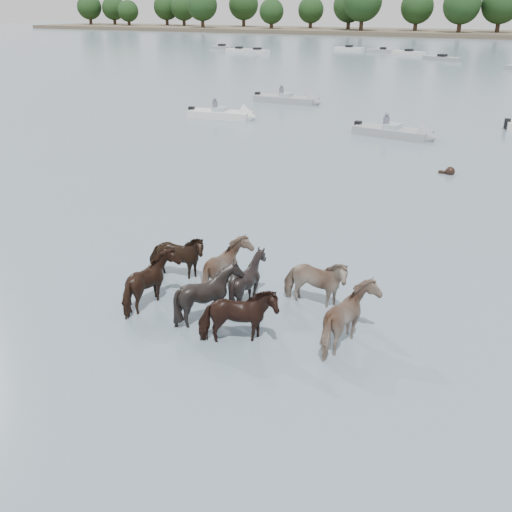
% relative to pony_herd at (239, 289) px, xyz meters
% --- Properties ---
extents(ground, '(400.00, 400.00, 0.00)m').
position_rel_pony_herd_xyz_m(ground, '(-0.10, -0.41, -0.62)').
color(ground, slate).
rests_on(ground, ground).
extents(shoreline, '(160.00, 30.00, 1.00)m').
position_rel_pony_herd_xyz_m(shoreline, '(-70.10, 149.59, -0.12)').
color(shoreline, '#4C4233').
rests_on(shoreline, ground).
extents(pony_herd, '(7.30, 3.92, 1.60)m').
position_rel_pony_herd_xyz_m(pony_herd, '(0.00, 0.00, 0.00)').
color(pony_herd, black).
rests_on(pony_herd, ground).
extents(swimming_pony, '(0.72, 0.44, 0.44)m').
position_rel_pony_herd_xyz_m(swimming_pony, '(2.30, 15.63, -0.52)').
color(swimming_pony, black).
rests_on(swimming_pony, ground).
extents(motorboat_a, '(4.97, 2.23, 1.92)m').
position_rel_pony_herd_xyz_m(motorboat_a, '(-13.43, 23.19, -0.39)').
color(motorboat_a, silver).
rests_on(motorboat_a, ground).
extents(motorboat_b, '(5.14, 2.30, 1.92)m').
position_rel_pony_herd_xyz_m(motorboat_b, '(-1.47, 22.45, -0.39)').
color(motorboat_b, gray).
rests_on(motorboat_b, ground).
extents(motorboat_f, '(5.62, 1.63, 1.92)m').
position_rel_pony_herd_xyz_m(motorboat_f, '(-12.23, 31.33, -0.39)').
color(motorboat_f, gray).
rests_on(motorboat_f, ground).
extents(treeline, '(143.88, 21.43, 12.60)m').
position_rel_pony_herd_xyz_m(treeline, '(-65.95, 147.28, 6.02)').
color(treeline, '#382619').
rests_on(treeline, ground).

